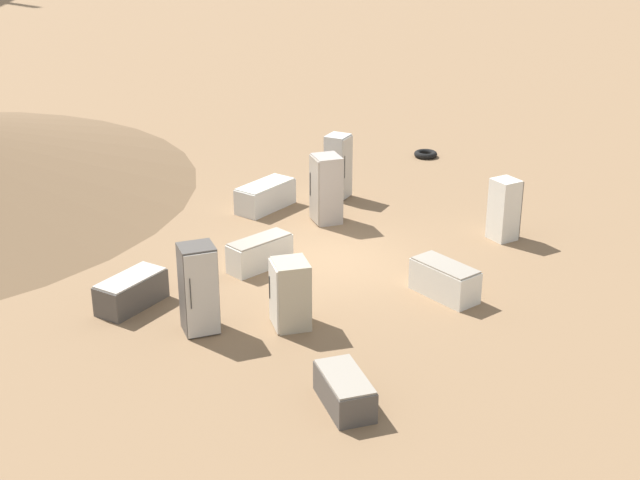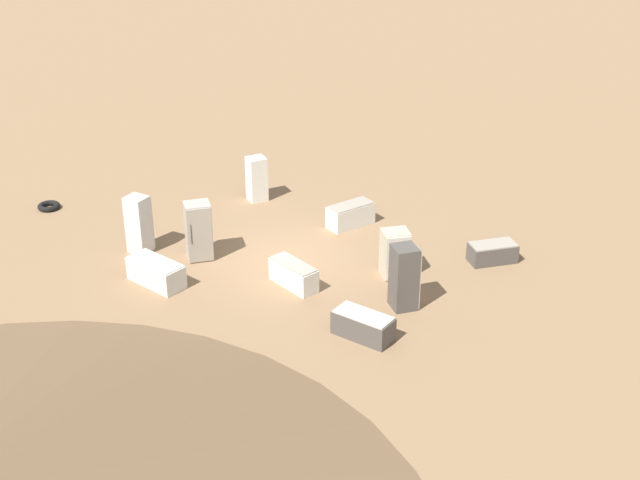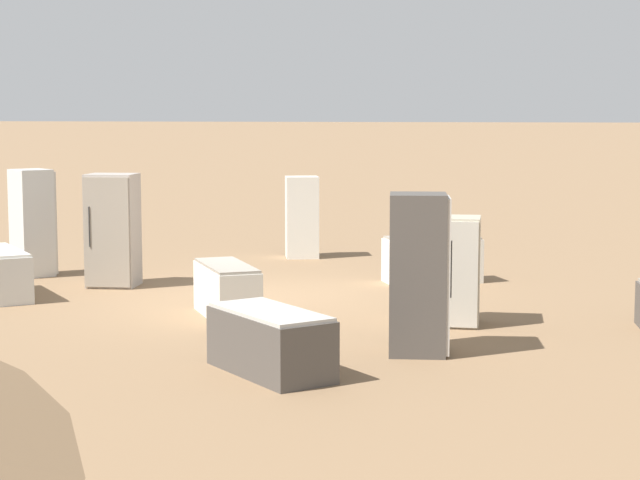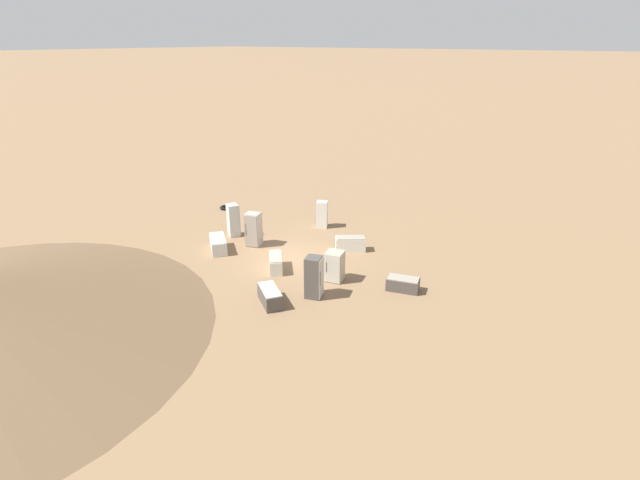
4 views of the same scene
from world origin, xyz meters
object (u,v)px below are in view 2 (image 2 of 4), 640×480
discarded_fridge_2 (363,326)px  discarded_fridge_6 (351,215)px  discarded_fridge_0 (294,274)px  discarded_fridge_4 (404,277)px  discarded_fridge_3 (492,252)px  discarded_fridge_9 (199,231)px  discarded_fridge_1 (257,179)px  discarded_fridge_7 (156,272)px  discarded_fridge_8 (139,224)px  scrap_tire (49,206)px  discarded_fridge_5 (395,253)px

discarded_fridge_2 → discarded_fridge_6: (-0.25, 6.90, 0.04)m
discarded_fridge_0 → discarded_fridge_4: 3.40m
discarded_fridge_3 → discarded_fridge_9: 9.11m
discarded_fridge_0 → discarded_fridge_1: discarded_fridge_1 is taller
discarded_fridge_4 → discarded_fridge_6: (-1.42, 5.31, -0.56)m
discarded_fridge_4 → discarded_fridge_9: size_ratio=1.02×
discarded_fridge_1 → discarded_fridge_2: discarded_fridge_1 is taller
discarded_fridge_7 → discarded_fridge_6: bearing=164.0°
discarded_fridge_4 → discarded_fridge_7: bearing=-118.0°
discarded_fridge_2 → discarded_fridge_7: size_ratio=0.92×
discarded_fridge_1 → discarded_fridge_2: (3.55, -8.98, -0.46)m
discarded_fridge_1 → discarded_fridge_9: size_ratio=0.87×
discarded_fridge_2 → discarded_fridge_7: bearing=99.4°
discarded_fridge_0 → discarded_fridge_9: (-3.00, 1.72, 0.55)m
discarded_fridge_0 → discarded_fridge_1: 6.44m
discarded_fridge_8 → discarded_fridge_3: bearing=26.5°
discarded_fridge_0 → discarded_fridge_7: (-4.06, 0.06, 0.00)m
discarded_fridge_4 → discarded_fridge_1: bearing=-165.8°
discarded_fridge_4 → scrap_tire: (-11.96, 6.47, -0.85)m
discarded_fridge_6 → discarded_fridge_7: size_ratio=0.89×
discarded_fridge_2 → discarded_fridge_7: (-6.03, 2.81, 0.02)m
discarded_fridge_4 → discarded_fridge_9: (-6.15, 2.88, -0.02)m
discarded_fridge_3 → discarded_fridge_9: bearing=73.4°
discarded_fridge_4 → discarded_fridge_6: size_ratio=1.12×
discarded_fridge_8 → scrap_tire: 5.07m
discarded_fridge_1 → discarded_fridge_5: size_ratio=1.11×
discarded_fridge_1 → discarded_fridge_8: size_ratio=0.86×
discarded_fridge_1 → discarded_fridge_3: bearing=-59.4°
discarded_fridge_0 → discarded_fridge_4: discarded_fridge_4 is taller
discarded_fridge_3 → discarded_fridge_7: 10.27m
scrap_tire → discarded_fridge_0: bearing=-31.1°
discarded_fridge_9 → discarded_fridge_7: bearing=40.9°
discarded_fridge_2 → discarded_fridge_8: 8.49m
discarded_fridge_1 → discarded_fridge_6: (3.31, -2.08, -0.42)m
discarded_fridge_0 → discarded_fridge_7: bearing=137.6°
discarded_fridge_0 → discarded_fridge_5: (3.00, 0.71, 0.35)m
discarded_fridge_9 → discarded_fridge_6: bearing=-169.4°
discarded_fridge_1 → discarded_fridge_2: 9.67m
discarded_fridge_2 → discarded_fridge_1: bearing=56.0°
discarded_fridge_1 → scrap_tire: bearing=158.8°
discarded_fridge_1 → discarded_fridge_7: (-2.48, -6.17, -0.43)m
discarded_fridge_9 → discarded_fridge_0: bearing=133.6°
discarded_fridge_1 → discarded_fridge_3: discarded_fridge_1 is taller
discarded_fridge_7 → discarded_fridge_5: bearing=134.0°
discarded_fridge_4 → discarded_fridge_5: 1.88m
discarded_fridge_4 → discarded_fridge_5: bearing=166.1°
discarded_fridge_3 → discarded_fridge_5: (-3.08, -0.93, 0.42)m
discarded_fridge_4 → discarded_fridge_6: discarded_fridge_4 is taller
discarded_fridge_6 → scrap_tire: (-10.54, 1.16, -0.29)m
discarded_fridge_1 → discarded_fridge_9: (-1.42, -4.51, 0.12)m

